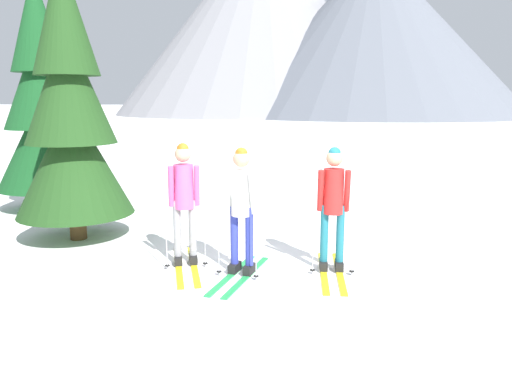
% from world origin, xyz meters
% --- Properties ---
extents(ground_plane, '(400.00, 400.00, 0.00)m').
position_xyz_m(ground_plane, '(0.00, 0.00, 0.00)').
color(ground_plane, white).
extents(skier_in_pink, '(0.85, 1.76, 1.78)m').
position_xyz_m(skier_in_pink, '(-1.11, -0.03, 0.99)').
color(skier_in_pink, yellow).
rests_on(skier_in_pink, ground).
extents(skier_in_white, '(0.63, 1.68, 1.76)m').
position_xyz_m(skier_in_white, '(-0.24, -0.30, 0.97)').
color(skier_in_white, green).
rests_on(skier_in_white, ground).
extents(skier_in_red, '(0.61, 1.68, 1.75)m').
position_xyz_m(skier_in_red, '(1.00, -0.00, 0.97)').
color(skier_in_red, yellow).
rests_on(skier_in_red, ground).
extents(pine_tree_near, '(2.06, 2.06, 4.98)m').
position_xyz_m(pine_tree_near, '(-5.10, 3.18, 2.28)').
color(pine_tree_near, '#51381E').
rests_on(pine_tree_near, ground).
extents(pine_tree_mid, '(1.94, 1.94, 4.68)m').
position_xyz_m(pine_tree_mid, '(-3.33, 1.04, 2.14)').
color(pine_tree_mid, '#51381E').
rests_on(pine_tree_mid, ground).
extents(mountain_ridge_distant, '(60.96, 50.91, 29.18)m').
position_xyz_m(mountain_ridge_distant, '(-2.43, 70.83, 13.76)').
color(mountain_ridge_distant, gray).
rests_on(mountain_ridge_distant, ground).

